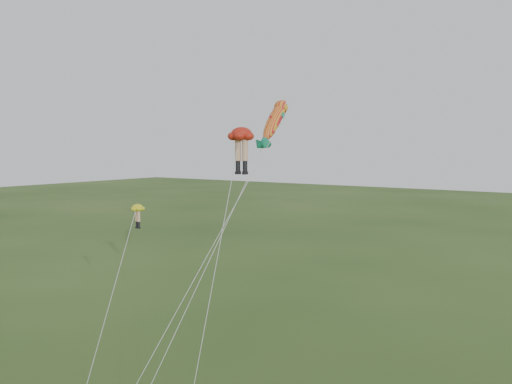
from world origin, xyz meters
The scene contains 3 objects.
legs_kite_red_mid centered at (2.92, 2.77, 13.44)m, with size 1.50×5.20×14.20m.
legs_kite_yellow centered at (-5.20, 3.04, 8.84)m, with size 2.08×6.04×9.73m.
fish_kite centered at (1.68, 7.77, 14.67)m, with size 3.04×10.05×16.26m.
Camera 1 is at (20.21, -20.57, 13.27)m, focal length 40.00 mm.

